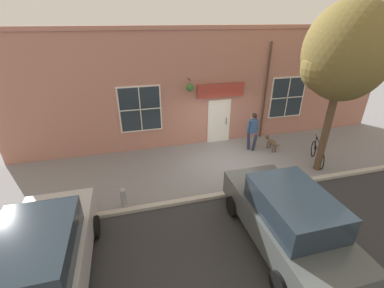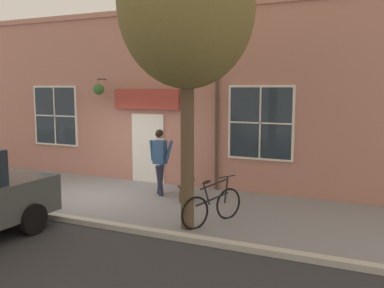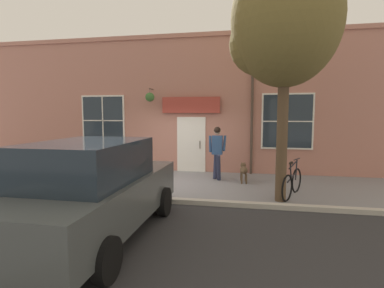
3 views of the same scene
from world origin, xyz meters
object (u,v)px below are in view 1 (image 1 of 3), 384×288
Objects in this scene: dog_on_leash at (271,142)px; parked_car_mid_block at (287,218)px; street_tree_by_curb at (343,55)px; fire_hydrant at (123,198)px; leaning_bicycle at (317,153)px; parked_car_nearest_curb at (41,262)px; pedestrian_walking at (253,128)px.

parked_car_mid_block reaches higher than dog_on_leash.
parked_car_mid_block is (3.04, -3.41, -3.49)m from street_tree_by_curb.
leaning_bicycle is at bearing 97.25° from fire_hydrant.
parked_car_nearest_curb is at bearing -59.74° from dog_on_leash.
dog_on_leash is 0.18× the size of street_tree_by_curb.
dog_on_leash is 1.42× the size of fire_hydrant.
parked_car_nearest_curb is at bearing -72.54° from street_tree_by_curb.
pedestrian_walking reaches higher than leaning_bicycle.
pedestrian_walking is 0.29× the size of street_tree_by_curb.
street_tree_by_curb reaches higher than dog_on_leash.
parked_car_nearest_curb is (5.05, -7.39, -0.21)m from pedestrian_walking.
parked_car_mid_block reaches higher than leaning_bicycle.
street_tree_by_curb reaches higher than pedestrian_walking.
street_tree_by_curb is at bearing 131.68° from parked_car_mid_block.
fire_hydrant is at bearing 144.75° from parked_car_nearest_curb.
pedestrian_walking is at bearing -103.48° from dog_on_leash.
dog_on_leash is at bearing 120.26° from parked_car_nearest_curb.
leaning_bicycle is (-0.49, 0.43, -4.00)m from street_tree_by_curb.
fire_hydrant reaches higher than dog_on_leash.
street_tree_by_curb is at bearing 93.93° from fire_hydrant.
dog_on_leash is at bearing -155.74° from street_tree_by_curb.
pedestrian_walking is 2.33× the size of fire_hydrant.
parked_car_nearest_curb is at bearing -55.67° from pedestrian_walking.
fire_hydrant is (-2.53, -4.07, -0.48)m from parked_car_mid_block.
leaning_bicycle is 0.37× the size of parked_car_mid_block.
parked_car_mid_block is 5.60× the size of fire_hydrant.
parked_car_mid_block is (5.20, -1.64, -0.21)m from pedestrian_walking.
parked_car_mid_block is at bearing -26.94° from dog_on_leash.
parked_car_nearest_curb is (2.88, -9.16, -3.49)m from street_tree_by_curb.
street_tree_by_curb is (1.95, 0.88, 3.98)m from dog_on_leash.
dog_on_leash is at bearing -138.02° from leaning_bicycle.
dog_on_leash is 9.60m from parked_car_nearest_curb.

